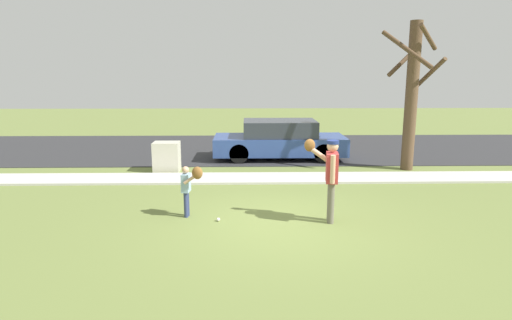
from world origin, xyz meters
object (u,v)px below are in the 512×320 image
at_px(utility_cabinet, 167,157).
at_px(street_tree_near, 412,92).
at_px(parked_wagon_blue, 279,140).
at_px(person_child, 189,184).
at_px(person_adult, 330,171).
at_px(baseball, 218,220).

distance_m(utility_cabinet, street_tree_near, 7.66).
bearing_deg(parked_wagon_blue, person_child, -110.85).
distance_m(person_child, parked_wagon_blue, 6.55).
bearing_deg(person_child, street_tree_near, 42.83).
xyz_separation_m(person_adult, utility_cabinet, (-4.08, 4.59, -0.60)).
xyz_separation_m(utility_cabinet, street_tree_near, (7.41, 0.10, 1.94)).
xyz_separation_m(person_adult, person_child, (-2.85, 0.32, -0.33)).
relative_size(person_adult, parked_wagon_blue, 0.37).
relative_size(utility_cabinet, parked_wagon_blue, 0.20).
xyz_separation_m(person_adult, baseball, (-2.23, 0.05, -1.01)).
bearing_deg(parked_wagon_blue, baseball, -105.05).
bearing_deg(baseball, parked_wagon_blue, 74.95).
relative_size(person_adult, utility_cabinet, 1.86).
bearing_deg(person_adult, street_tree_near, -117.80).
height_order(baseball, parked_wagon_blue, parked_wagon_blue).
relative_size(person_adult, street_tree_near, 0.38).
height_order(person_child, baseball, person_child).
bearing_deg(utility_cabinet, parked_wagon_blue, 27.51).
bearing_deg(utility_cabinet, baseball, -67.84).
bearing_deg(street_tree_near, utility_cabinet, -179.19).
distance_m(person_adult, baseball, 2.45).
bearing_deg(person_child, baseball, -16.45).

